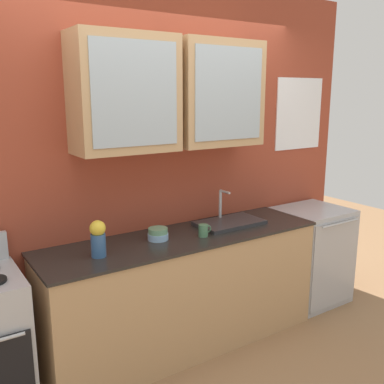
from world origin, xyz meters
TOP-DOWN VIEW (x-y plane):
  - ground_plane at (0.00, 0.00)m, footprint 10.00×10.00m
  - back_wall_unit at (0.00, 0.30)m, footprint 3.82×0.44m
  - counter at (0.00, 0.00)m, footprint 2.19×0.61m
  - sink_faucet at (0.46, 0.04)m, footprint 0.54×0.31m
  - bowl_stack at (-0.20, 0.03)m, footprint 0.15×0.15m
  - vase at (-0.69, -0.05)m, footprint 0.10×0.10m
  - cup_near_sink at (0.12, -0.09)m, footprint 0.11×0.07m
  - dishwasher at (1.41, -0.00)m, footprint 0.61×0.60m

SIDE VIEW (x-z plane):
  - ground_plane at x=0.00m, z-range 0.00..0.00m
  - dishwasher at x=1.41m, z-range 0.00..0.89m
  - counter at x=0.00m, z-range 0.00..0.89m
  - sink_faucet at x=0.46m, z-range 0.77..1.04m
  - bowl_stack at x=-0.20m, z-range 0.89..0.97m
  - cup_near_sink at x=0.12m, z-range 0.89..0.98m
  - vase at x=-0.69m, z-range 0.89..1.14m
  - back_wall_unit at x=0.00m, z-range 0.14..2.91m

